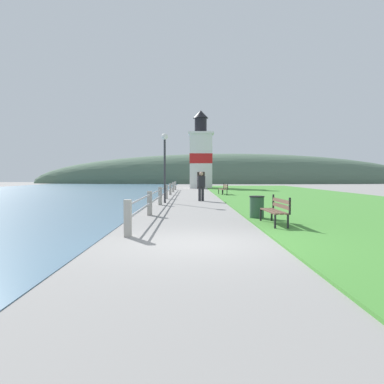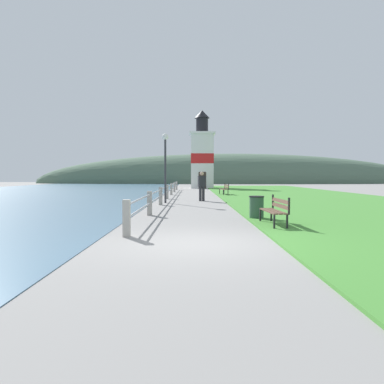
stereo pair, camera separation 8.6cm
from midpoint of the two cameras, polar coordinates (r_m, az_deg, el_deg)
name	(u,v)px [view 1 (the left image)]	position (r m, az deg, el deg)	size (l,w,h in m)	color
ground_plane	(197,244)	(8.65, 0.55, -7.91)	(160.00, 160.00, 0.00)	gray
grass_verge	(299,196)	(28.57, 15.92, -0.65)	(12.00, 56.63, 0.06)	#428433
seawall_railing	(166,191)	(25.13, -4.04, 0.23)	(0.18, 31.27, 0.95)	#A8A399
park_bench_near	(276,209)	(11.83, 12.51, -2.52)	(0.55, 1.85, 0.94)	brown
park_bench_midway	(224,188)	(29.93, 4.78, 0.55)	(0.62, 2.02, 0.94)	brown
lighthouse	(201,156)	(46.49, 1.28, 5.56)	(3.13, 3.13, 9.61)	white
person_strolling	(201,185)	(22.95, 1.30, 1.05)	(0.49, 0.36, 1.80)	#28282D
trash_bin	(257,208)	(13.53, 9.67, -2.36)	(0.54, 0.54, 0.84)	#2D5138
lamp_post	(165,155)	(21.46, -4.30, 5.65)	(0.36, 0.36, 3.96)	#333338
distant_hillside	(230,183)	(76.71, 5.77, 1.35)	(80.00, 16.00, 12.00)	#4C6651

